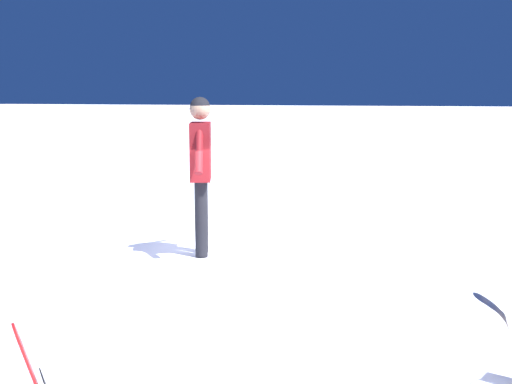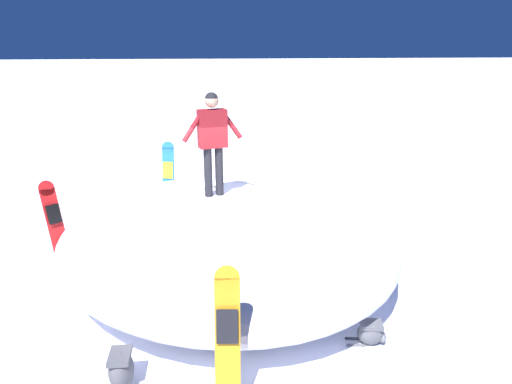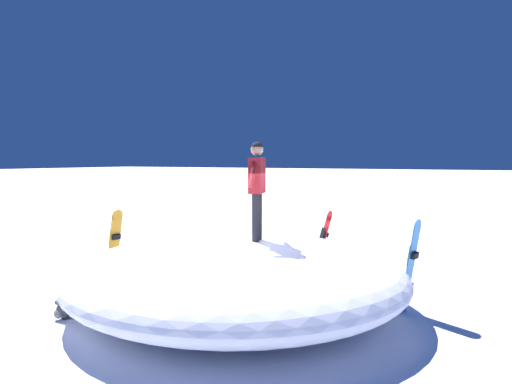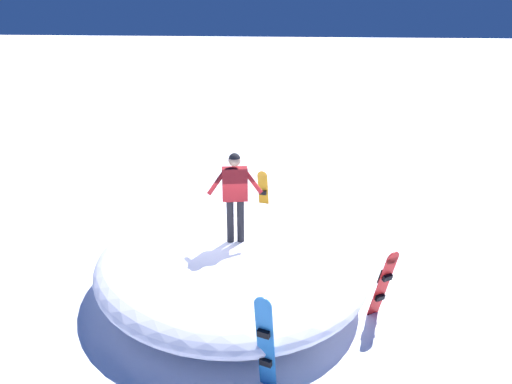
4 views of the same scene
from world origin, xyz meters
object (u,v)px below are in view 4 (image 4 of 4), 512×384
object	(u,v)px
backpack_near	(185,230)
snowboard_tertiary_upright	(263,198)
backpack_far	(307,229)
snowboard_primary_upright	(384,283)
snowboarder_standing	(235,189)
snowboard_secondary_upright	(265,342)

from	to	relation	value
backpack_near	snowboard_tertiary_upright	bearing A→B (deg)	-66.38
backpack_near	backpack_far	size ratio (longest dim) A/B	0.91
snowboard_primary_upright	snowboard_tertiary_upright	size ratio (longest dim) A/B	0.92
snowboarder_standing	backpack_far	distance (m)	3.96
snowboard_primary_upright	snowboard_tertiary_upright	distance (m)	4.83
snowboard_primary_upright	backpack_near	xyz separation A→B (m)	(3.06, 4.79, -0.62)
snowboard_primary_upright	backpack_far	bearing A→B (deg)	25.27
snowboard_primary_upright	snowboard_secondary_upright	xyz separation A→B (m)	(-2.23, 1.90, 0.11)
snowboarder_standing	snowboard_primary_upright	size ratio (longest dim) A/B	1.18
snowboard_tertiary_upright	backpack_near	distance (m)	2.24
snowboarder_standing	snowboard_secondary_upright	world-z (taller)	snowboarder_standing
backpack_near	backpack_far	xyz separation A→B (m)	(0.38, -3.17, 0.07)
snowboard_secondary_upright	snowboard_primary_upright	bearing A→B (deg)	-40.52
snowboard_primary_upright	snowboard_secondary_upright	size ratio (longest dim) A/B	0.88
snowboard_tertiary_upright	snowboarder_standing	bearing A→B (deg)	179.62
snowboard_secondary_upright	snowboard_tertiary_upright	distance (m)	6.21
snowboarder_standing	backpack_near	xyz separation A→B (m)	(2.73, 1.93, -2.19)
snowboard_secondary_upright	snowboard_tertiary_upright	xyz separation A→B (m)	(6.14, 0.94, -0.04)
snowboard_secondary_upright	backpack_near	xyz separation A→B (m)	(5.28, 2.89, -0.72)
snowboard_secondary_upright	backpack_far	bearing A→B (deg)	-2.81
snowboard_primary_upright	backpack_near	world-z (taller)	snowboard_primary_upright
snowboard_tertiary_upright	backpack_near	world-z (taller)	snowboard_tertiary_upright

